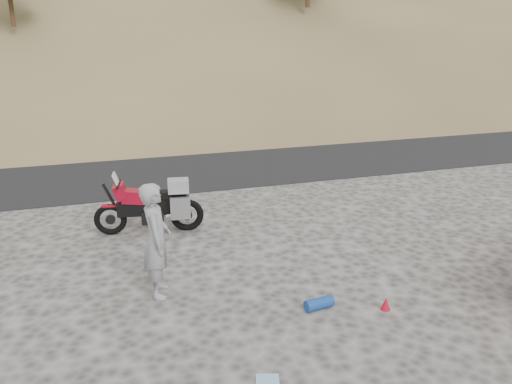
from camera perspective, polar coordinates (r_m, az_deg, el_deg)
The scene contains 7 objects.
ground at distance 8.22m, azimuth -6.10°, elevation -12.42°, with size 140.00×140.00×0.00m, color #3C3938.
road at distance 16.55m, azimuth -12.37°, elevation 3.22°, with size 120.00×7.00×0.05m, color black.
motorcycle at distance 10.78m, azimuth -11.58°, elevation -1.60°, with size 2.30×0.85×1.37m.
man at distance 8.57m, azimuth -10.91°, elevation -11.29°, with size 0.70×0.46×1.91m, color gray.
gear_blue_mat at distance 8.03m, azimuth 7.24°, elevation -12.52°, with size 0.19×0.19×0.46m, color navy.
gear_funnel at distance 8.19m, azimuth 14.60°, elevation -12.26°, with size 0.16×0.16×0.20m, color #B00B1F.
gear_blue_cloth at distance 6.65m, azimuth 1.32°, elevation -20.64°, with size 0.29×0.21×0.01m, color #89B4D4.
Camera 1 is at (-1.28, -6.96, 4.19)m, focal length 35.00 mm.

